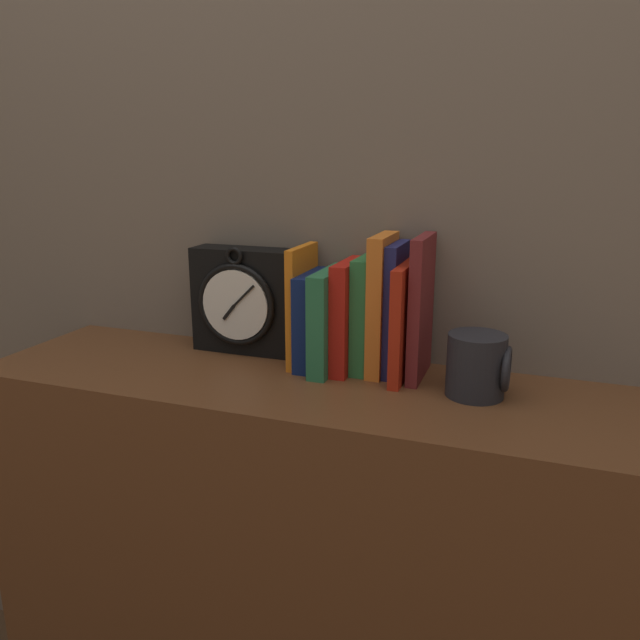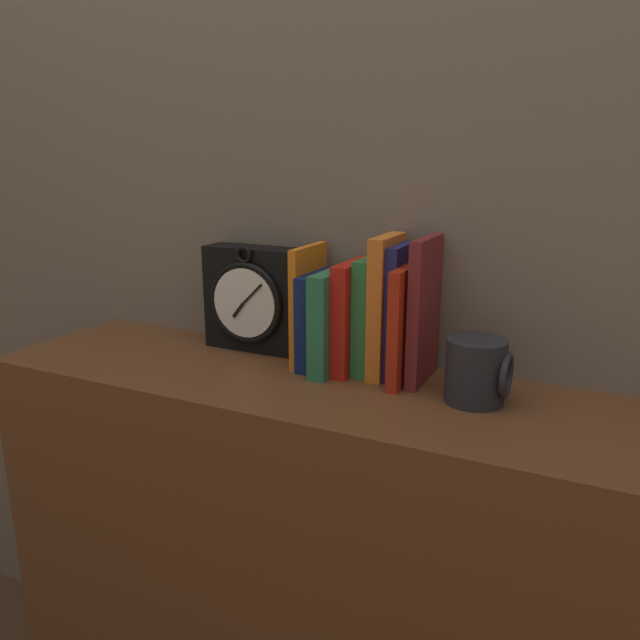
{
  "view_description": "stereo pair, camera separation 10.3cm",
  "coord_description": "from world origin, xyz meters",
  "px_view_note": "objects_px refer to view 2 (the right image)",
  "views": [
    {
      "loc": [
        0.34,
        -0.93,
        1.26
      ],
      "look_at": [
        0.0,
        0.0,
        0.99
      ],
      "focal_mm": 35.0,
      "sensor_mm": 36.0,
      "label": 1
    },
    {
      "loc": [
        0.43,
        -0.89,
        1.26
      ],
      "look_at": [
        0.0,
        0.0,
        0.99
      ],
      "focal_mm": 35.0,
      "sensor_mm": 36.0,
      "label": 2
    }
  ],
  "objects_px": {
    "book_slot1_navy": "(320,319)",
    "mug": "(477,371)",
    "clock": "(255,299)",
    "book_slot5_orange": "(386,306)",
    "book_slot7_red": "(407,324)",
    "book_slot0_orange": "(309,305)",
    "book_slot4_green": "(371,315)",
    "book_slot8_maroon": "(424,311)",
    "book_slot3_red": "(353,317)",
    "book_slot2_green": "(334,320)",
    "book_slot6_navy": "(400,311)"
  },
  "relations": [
    {
      "from": "book_slot1_navy",
      "to": "mug",
      "type": "xyz_separation_m",
      "value": [
        0.3,
        -0.05,
        -0.03
      ]
    },
    {
      "from": "clock",
      "to": "mug",
      "type": "distance_m",
      "value": 0.46
    },
    {
      "from": "book_slot5_orange",
      "to": "mug",
      "type": "height_order",
      "value": "book_slot5_orange"
    },
    {
      "from": "book_slot5_orange",
      "to": "book_slot7_red",
      "type": "distance_m",
      "value": 0.05
    },
    {
      "from": "book_slot0_orange",
      "to": "book_slot4_green",
      "type": "height_order",
      "value": "book_slot0_orange"
    },
    {
      "from": "book_slot4_green",
      "to": "book_slot8_maroon",
      "type": "distance_m",
      "value": 0.1
    },
    {
      "from": "book_slot8_maroon",
      "to": "mug",
      "type": "xyz_separation_m",
      "value": [
        0.11,
        -0.06,
        -0.07
      ]
    },
    {
      "from": "book_slot3_red",
      "to": "mug",
      "type": "distance_m",
      "value": 0.24
    },
    {
      "from": "book_slot2_green",
      "to": "book_slot6_navy",
      "type": "relative_size",
      "value": 0.79
    },
    {
      "from": "book_slot7_red",
      "to": "book_slot8_maroon",
      "type": "xyz_separation_m",
      "value": [
        0.03,
        0.01,
        0.02
      ]
    },
    {
      "from": "book_slot6_navy",
      "to": "book_slot7_red",
      "type": "distance_m",
      "value": 0.03
    },
    {
      "from": "book_slot6_navy",
      "to": "book_slot0_orange",
      "type": "bearing_deg",
      "value": -177.7
    },
    {
      "from": "mug",
      "to": "book_slot1_navy",
      "type": "bearing_deg",
      "value": 169.66
    },
    {
      "from": "book_slot4_green",
      "to": "book_slot5_orange",
      "type": "xyz_separation_m",
      "value": [
        0.03,
        -0.0,
        0.02
      ]
    },
    {
      "from": "clock",
      "to": "book_slot1_navy",
      "type": "bearing_deg",
      "value": -10.52
    },
    {
      "from": "book_slot3_red",
      "to": "book_slot8_maroon",
      "type": "height_order",
      "value": "book_slot8_maroon"
    },
    {
      "from": "book_slot5_orange",
      "to": "mug",
      "type": "xyz_separation_m",
      "value": [
        0.17,
        -0.06,
        -0.07
      ]
    },
    {
      "from": "book_slot6_navy",
      "to": "book_slot7_red",
      "type": "height_order",
      "value": "book_slot6_navy"
    },
    {
      "from": "book_slot2_green",
      "to": "mug",
      "type": "xyz_separation_m",
      "value": [
        0.26,
        -0.04,
        -0.04
      ]
    },
    {
      "from": "book_slot3_red",
      "to": "book_slot5_orange",
      "type": "distance_m",
      "value": 0.06
    },
    {
      "from": "book_slot3_red",
      "to": "book_slot8_maroon",
      "type": "relative_size",
      "value": 0.8
    },
    {
      "from": "book_slot1_navy",
      "to": "book_slot4_green",
      "type": "relative_size",
      "value": 0.84
    },
    {
      "from": "book_slot0_orange",
      "to": "book_slot6_navy",
      "type": "height_order",
      "value": "book_slot6_navy"
    },
    {
      "from": "book_slot2_green",
      "to": "book_slot8_maroon",
      "type": "height_order",
      "value": "book_slot8_maroon"
    },
    {
      "from": "clock",
      "to": "book_slot4_green",
      "type": "xyz_separation_m",
      "value": [
        0.25,
        -0.02,
        0.0
      ]
    },
    {
      "from": "clock",
      "to": "book_slot6_navy",
      "type": "bearing_deg",
      "value": -3.3
    },
    {
      "from": "book_slot0_orange",
      "to": "book_slot1_navy",
      "type": "relative_size",
      "value": 1.27
    },
    {
      "from": "book_slot3_red",
      "to": "book_slot7_red",
      "type": "relative_size",
      "value": 0.98
    },
    {
      "from": "book_slot3_red",
      "to": "book_slot5_orange",
      "type": "height_order",
      "value": "book_slot5_orange"
    },
    {
      "from": "book_slot5_orange",
      "to": "clock",
      "type": "bearing_deg",
      "value": 175.63
    },
    {
      "from": "book_slot2_green",
      "to": "mug",
      "type": "bearing_deg",
      "value": -9.44
    },
    {
      "from": "book_slot4_green",
      "to": "book_slot0_orange",
      "type": "bearing_deg",
      "value": -177.25
    },
    {
      "from": "clock",
      "to": "book_slot0_orange",
      "type": "height_order",
      "value": "book_slot0_orange"
    },
    {
      "from": "clock",
      "to": "book_slot3_red",
      "type": "distance_m",
      "value": 0.22
    },
    {
      "from": "book_slot1_navy",
      "to": "book_slot2_green",
      "type": "relative_size",
      "value": 0.95
    },
    {
      "from": "clock",
      "to": "book_slot2_green",
      "type": "height_order",
      "value": "clock"
    },
    {
      "from": "book_slot8_maroon",
      "to": "mug",
      "type": "relative_size",
      "value": 2.41
    },
    {
      "from": "book_slot3_red",
      "to": "book_slot6_navy",
      "type": "height_order",
      "value": "book_slot6_navy"
    },
    {
      "from": "book_slot2_green",
      "to": "book_slot6_navy",
      "type": "distance_m",
      "value": 0.12
    },
    {
      "from": "book_slot0_orange",
      "to": "book_slot1_navy",
      "type": "height_order",
      "value": "book_slot0_orange"
    },
    {
      "from": "clock",
      "to": "book_slot5_orange",
      "type": "height_order",
      "value": "book_slot5_orange"
    },
    {
      "from": "book_slot0_orange",
      "to": "book_slot6_navy",
      "type": "distance_m",
      "value": 0.17
    },
    {
      "from": "book_slot4_green",
      "to": "book_slot6_navy",
      "type": "xyz_separation_m",
      "value": [
        0.05,
        0.0,
        0.01
      ]
    },
    {
      "from": "book_slot0_orange",
      "to": "mug",
      "type": "distance_m",
      "value": 0.33
    },
    {
      "from": "book_slot0_orange",
      "to": "book_slot7_red",
      "type": "distance_m",
      "value": 0.19
    },
    {
      "from": "book_slot7_red",
      "to": "book_slot8_maroon",
      "type": "relative_size",
      "value": 0.81
    },
    {
      "from": "book_slot8_maroon",
      "to": "book_slot6_navy",
      "type": "bearing_deg",
      "value": 169.34
    },
    {
      "from": "clock",
      "to": "book_slot1_navy",
      "type": "relative_size",
      "value": 1.23
    },
    {
      "from": "mug",
      "to": "book_slot4_green",
      "type": "bearing_deg",
      "value": 162.38
    },
    {
      "from": "book_slot8_maroon",
      "to": "book_slot4_green",
      "type": "bearing_deg",
      "value": 175.73
    }
  ]
}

